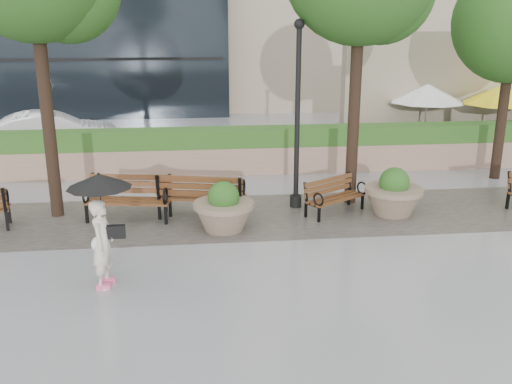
{
  "coord_description": "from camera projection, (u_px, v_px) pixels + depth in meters",
  "views": [
    {
      "loc": [
        -0.71,
        -9.45,
        4.39
      ],
      "look_at": [
        0.49,
        1.32,
        1.1
      ],
      "focal_mm": 40.0,
      "sensor_mm": 36.0,
      "label": 1
    }
  ],
  "objects": [
    {
      "name": "ground",
      "position": [
        237.0,
        272.0,
        10.34
      ],
      "size": [
        100.0,
        100.0,
        0.0
      ],
      "primitive_type": "plane",
      "color": "gray",
      "rests_on": "ground"
    },
    {
      "name": "cobble_strip",
      "position": [
        227.0,
        217.0,
        13.19
      ],
      "size": [
        28.0,
        3.2,
        0.01
      ],
      "primitive_type": "cube",
      "color": "#383330",
      "rests_on": "ground"
    },
    {
      "name": "hedge_wall",
      "position": [
        218.0,
        151.0,
        16.8
      ],
      "size": [
        24.0,
        0.8,
        1.35
      ],
      "color": "#A17B67",
      "rests_on": "ground"
    },
    {
      "name": "cafe_wall",
      "position": [
        480.0,
        89.0,
        20.28
      ],
      "size": [
        10.0,
        0.6,
        4.0
      ],
      "primitive_type": "cube",
      "color": "tan",
      "rests_on": "ground"
    },
    {
      "name": "cafe_hedge",
      "position": [
        493.0,
        145.0,
        18.58
      ],
      "size": [
        8.0,
        0.5,
        0.9
      ],
      "primitive_type": "cube",
      "color": "#2B551C",
      "rests_on": "ground"
    },
    {
      "name": "asphalt_street",
      "position": [
        213.0,
        145.0,
        20.8
      ],
      "size": [
        40.0,
        7.0,
        0.0
      ],
      "primitive_type": "cube",
      "color": "black",
      "rests_on": "ground"
    },
    {
      "name": "bench_1",
      "position": [
        129.0,
        207.0,
        12.93
      ],
      "size": [
        1.97,
        1.04,
        1.01
      ],
      "rotation": [
        0.0,
        0.0,
        -0.16
      ],
      "color": "brown",
      "rests_on": "ground"
    },
    {
      "name": "bench_2",
      "position": [
        202.0,
        205.0,
        13.09
      ],
      "size": [
        2.08,
        1.2,
        1.05
      ],
      "rotation": [
        0.0,
        0.0,
        2.91
      ],
      "color": "brown",
      "rests_on": "ground"
    },
    {
      "name": "bench_3",
      "position": [
        335.0,
        203.0,
        13.39
      ],
      "size": [
        1.61,
        1.33,
        0.82
      ],
      "rotation": [
        0.0,
        0.0,
        0.57
      ],
      "color": "brown",
      "rests_on": "ground"
    },
    {
      "name": "planter_left",
      "position": [
        224.0,
        211.0,
        12.26
      ],
      "size": [
        1.31,
        1.31,
        1.1
      ],
      "color": "#7F6B56",
      "rests_on": "ground"
    },
    {
      "name": "planter_right",
      "position": [
        393.0,
        196.0,
        13.26
      ],
      "size": [
        1.35,
        1.35,
        1.13
      ],
      "color": "#7F6B56",
      "rests_on": "ground"
    },
    {
      "name": "lamppost",
      "position": [
        297.0,
        128.0,
        13.34
      ],
      "size": [
        0.28,
        0.28,
        4.41
      ],
      "color": "black",
      "rests_on": "ground"
    },
    {
      "name": "patio_umb_white",
      "position": [
        427.0,
        94.0,
        19.16
      ],
      "size": [
        2.5,
        2.5,
        2.3
      ],
      "color": "black",
      "rests_on": "ground"
    },
    {
      "name": "patio_umb_yellow_a",
      "position": [
        501.0,
        95.0,
        18.81
      ],
      "size": [
        2.5,
        2.5,
        2.3
      ],
      "color": "black",
      "rests_on": "ground"
    },
    {
      "name": "car_right",
      "position": [
        52.0,
        133.0,
        19.13
      ],
      "size": [
        4.64,
        2.51,
        1.45
      ],
      "primitive_type": "imported",
      "rotation": [
        0.0,
        0.0,
        1.8
      ],
      "color": "silver",
      "rests_on": "ground"
    },
    {
      "name": "pedestrian",
      "position": [
        101.0,
        219.0,
        9.48
      ],
      "size": [
        1.07,
        1.07,
        1.97
      ],
      "rotation": [
        0.0,
        0.0,
        1.36
      ],
      "color": "beige",
      "rests_on": "ground"
    }
  ]
}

